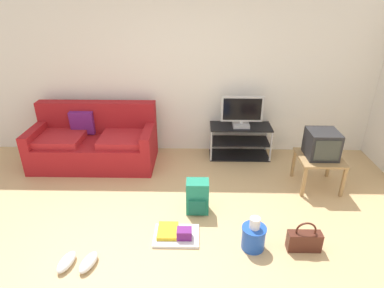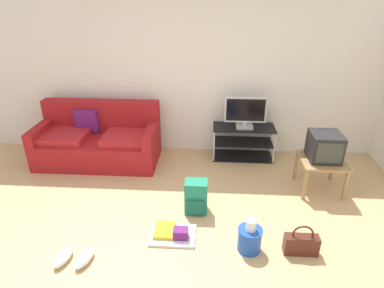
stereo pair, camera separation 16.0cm
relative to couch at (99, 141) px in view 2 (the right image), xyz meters
The scene contains 12 objects.
ground_plane 2.38m from the couch, 54.18° to the right, with size 9.00×9.80×0.02m, color tan.
wall_back 1.80m from the couch, 21.43° to the left, with size 9.00×0.10×2.70m, color silver.
couch is the anchor object (origin of this frame).
tv_stand 2.29m from the couch, ahead, with size 0.96×0.43×0.53m.
flat_tv 2.32m from the couch, ahead, with size 0.64×0.22×0.49m.
side_table 3.29m from the couch, 11.11° to the right, with size 0.57×0.57×0.45m.
crt_tv 3.30m from the couch, 10.84° to the right, with size 0.39×0.40×0.36m.
backpack 2.03m from the couch, 37.77° to the right, with size 0.27×0.27×0.42m.
handbag 3.30m from the couch, 34.61° to the right, with size 0.35×0.12×0.35m.
cleaning_bucket 2.87m from the couch, 40.31° to the right, with size 0.26×0.26×0.38m.
sneakers_pair 2.20m from the couch, 78.81° to the right, with size 0.40×0.30×0.09m.
floor_tray 2.21m from the couch, 51.43° to the right, with size 0.50×0.37×0.14m.
Camera 2 is at (0.38, -2.57, 2.46)m, focal length 30.20 mm.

